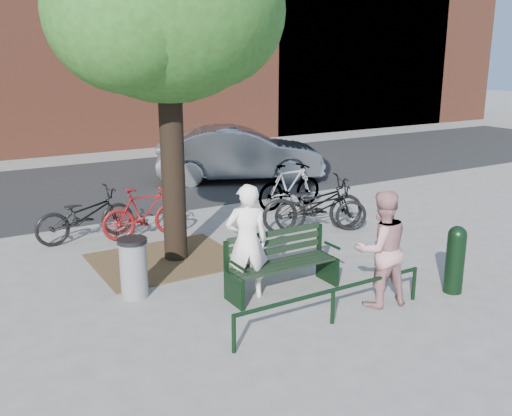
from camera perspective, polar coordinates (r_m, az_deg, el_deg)
ground at (r=8.74m, az=2.69°, el=-8.41°), size 90.00×90.00×0.00m
dirt_pit at (r=10.13m, az=-9.01°, el=-5.14°), size 2.40×2.00×0.02m
road at (r=16.18m, az=-14.15°, el=2.28°), size 40.00×7.00×0.01m
park_bench at (r=8.62m, az=2.44°, el=-5.31°), size 1.74×0.54×0.97m
guard_railing at (r=7.69m, az=7.72°, el=-8.66°), size 3.06×0.06×0.51m
person_left at (r=8.28m, az=-0.91°, el=-3.38°), size 0.73×0.60×1.72m
person_right at (r=8.22m, az=12.39°, el=-4.01°), size 0.93×0.78×1.68m
bollard at (r=9.04m, az=19.31°, el=-4.66°), size 0.28×0.28×1.04m
litter_bin at (r=8.62m, az=-12.14°, el=-5.83°), size 0.44×0.44×0.90m
bicycle_a at (r=11.40m, az=-16.73°, el=-0.68°), size 1.96×0.81×1.01m
bicycle_b at (r=11.28m, az=-11.06°, el=-0.48°), size 1.71×0.61×1.01m
bicycle_c at (r=11.57m, az=6.51°, el=0.05°), size 1.96×1.45×0.98m
bicycle_d at (r=13.26m, az=3.40°, el=2.22°), size 1.76×0.56×1.05m
bicycle_e at (r=11.53m, az=5.76°, el=0.37°), size 2.26×1.30×1.12m
parked_car at (r=16.13m, az=-1.68°, el=5.43°), size 4.88×3.34×1.52m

